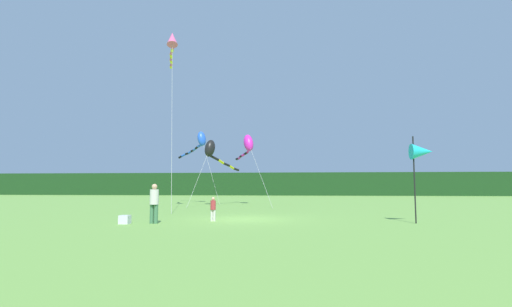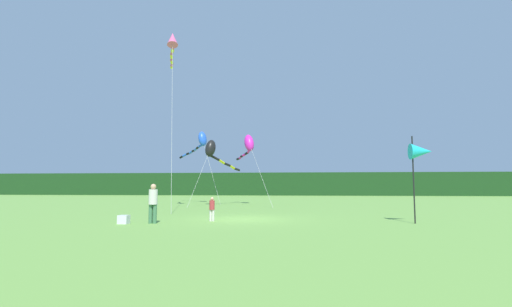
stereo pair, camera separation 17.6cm
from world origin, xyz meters
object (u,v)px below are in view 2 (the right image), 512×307
kite_magenta (249,144)px  kite_black (213,151)px  person_adult (153,201)px  kite_rainbow (172,43)px  person_child (212,208)px  kite_blue (200,141)px  banner_flag_pole (421,152)px  cooler_box (124,219)px

kite_magenta → kite_black: (-2.71, -1.74, -0.73)m
person_adult → kite_rainbow: size_ratio=0.13×
kite_black → kite_rainbow: (-1.95, -4.82, 7.35)m
person_child → kite_blue: (-4.99, 16.79, 5.15)m
person_child → kite_black: 13.80m
person_adult → person_child: (2.30, 1.23, -0.33)m
kite_magenta → kite_blue: bearing=156.3°
banner_flag_pole → kite_magenta: kite_magenta is taller
banner_flag_pole → kite_black: size_ratio=0.54×
cooler_box → kite_rainbow: kite_rainbow is taller
cooler_box → kite_rainbow: 15.15m
kite_magenta → person_adult: bearing=-97.6°
cooler_box → banner_flag_pole: (12.62, 1.43, 2.86)m
person_adult → kite_blue: (-2.69, 18.01, 4.82)m
banner_flag_pole → kite_blue: (-14.16, 16.87, 2.72)m
kite_blue → person_adult: bearing=-81.5°
kite_magenta → banner_flag_pole: bearing=-57.6°
person_adult → kite_magenta: (2.11, 15.91, 4.25)m
person_adult → kite_black: (-0.60, 14.17, 3.52)m
kite_blue → kite_rainbow: 10.57m
person_child → kite_rainbow: bearing=120.9°
banner_flag_pole → kite_magenta: size_ratio=0.53×
person_adult → kite_black: 14.61m
person_adult → person_child: 2.63m
kite_black → banner_flag_pole: bearing=-47.2°
banner_flag_pole → kite_magenta: (-9.36, 14.76, 2.15)m
kite_magenta → kite_rainbow: size_ratio=0.56×
person_adult → kite_blue: size_ratio=0.25×
cooler_box → banner_flag_pole: banner_flag_pole is taller
banner_flag_pole → kite_rainbow: 18.46m
cooler_box → banner_flag_pole: size_ratio=0.11×
person_child → cooler_box: size_ratio=2.64×
banner_flag_pole → kite_rainbow: size_ratio=0.30×
person_adult → kite_blue: 18.84m
kite_rainbow → kite_magenta: bearing=54.6°
banner_flag_pole → kite_black: kite_black is taller
kite_blue → kite_black: bearing=-61.5°
banner_flag_pole → kite_rainbow: bearing=149.7°
kite_blue → kite_rainbow: bearing=-89.1°
person_child → kite_black: (-2.90, 12.94, 3.85)m
person_adult → person_child: bearing=28.1°
cooler_box → kite_magenta: kite_magenta is taller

